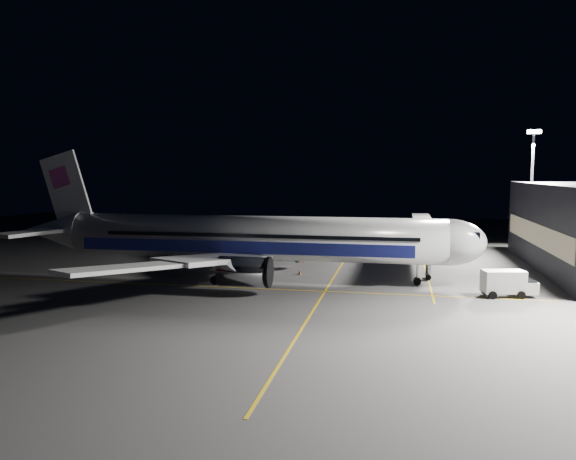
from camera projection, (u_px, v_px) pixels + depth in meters
The scene contains 12 objects.
ground at pixel (254, 278), 72.15m from camera, with size 200.00×200.00×0.00m, color #4C4C4F.
guide_line_main at pixel (331, 281), 70.21m from camera, with size 0.25×80.00×0.01m, color gold.
guide_line_cross at pixel (241, 288), 66.29m from camera, with size 70.00×0.25×0.01m, color gold.
guide_line_side at pixel (426, 271), 77.64m from camera, with size 0.25×40.00×0.01m, color gold.
airliner at pixel (245, 238), 71.81m from camera, with size 61.48×54.22×16.64m.
jet_bridge at pixel (424, 232), 85.02m from camera, with size 3.60×34.40×6.30m.
floodlight_mast_north at pixel (532, 179), 94.31m from camera, with size 2.40×0.68×20.70m.
service_truck at pixel (508, 283), 61.47m from camera, with size 6.09×3.44×2.94m.
baggage_tug at pixel (260, 259), 83.35m from camera, with size 2.78×2.46×1.70m.
safety_cone_a at pixel (300, 272), 74.99m from camera, with size 0.43×0.43×0.64m, color #F24B0A.
safety_cone_b at pixel (232, 267), 79.33m from camera, with size 0.38×0.38×0.56m, color #F24B0A.
safety_cone_c at pixel (303, 260), 84.98m from camera, with size 0.38×0.38×0.57m, color #F24B0A.
Camera 1 is at (18.16, -68.88, 13.75)m, focal length 35.00 mm.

